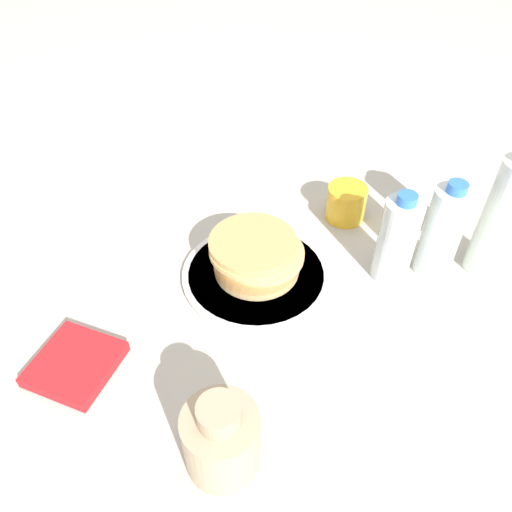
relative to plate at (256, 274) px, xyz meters
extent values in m
plane|color=#BCB7AD|center=(-0.02, 0.03, -0.01)|extent=(4.00, 4.00, 0.00)
cylinder|color=white|center=(0.00, 0.00, 0.00)|extent=(0.26, 0.26, 0.01)
cylinder|color=white|center=(0.00, 0.00, 0.00)|extent=(0.28, 0.28, 0.01)
cylinder|color=tan|center=(0.00, 0.01, 0.01)|extent=(0.16, 0.16, 0.01)
cylinder|color=tan|center=(0.00, 0.01, 0.03)|extent=(0.16, 0.16, 0.02)
cylinder|color=#B58245|center=(0.00, 0.00, 0.04)|extent=(0.16, 0.16, 0.02)
cylinder|color=tan|center=(0.01, 0.01, 0.06)|extent=(0.16, 0.16, 0.01)
cylinder|color=tan|center=(0.00, 0.00, 0.07)|extent=(0.16, 0.16, 0.01)
cylinder|color=tan|center=(-0.01, 0.00, 0.08)|extent=(0.16, 0.16, 0.01)
cylinder|color=yellow|center=(0.01, 0.26, 0.03)|extent=(0.08, 0.08, 0.08)
cylinder|color=tan|center=(0.21, -0.28, 0.05)|extent=(0.10, 0.10, 0.11)
cylinder|color=tan|center=(0.21, -0.28, 0.12)|extent=(0.06, 0.06, 0.03)
cylinder|color=silver|center=(0.30, 0.32, 0.11)|extent=(0.07, 0.07, 0.24)
cylinder|color=silver|center=(0.23, 0.25, 0.08)|extent=(0.07, 0.07, 0.18)
cylinder|color=blue|center=(0.23, 0.25, 0.18)|extent=(0.03, 0.03, 0.02)
cylinder|color=silver|center=(0.18, 0.18, 0.08)|extent=(0.07, 0.07, 0.17)
cylinder|color=blue|center=(0.18, 0.18, 0.17)|extent=(0.03, 0.03, 0.02)
cube|color=red|center=(-0.07, -0.35, 0.00)|extent=(0.16, 0.16, 0.02)
camera|label=1|loc=(0.46, -0.47, 0.68)|focal=35.00mm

